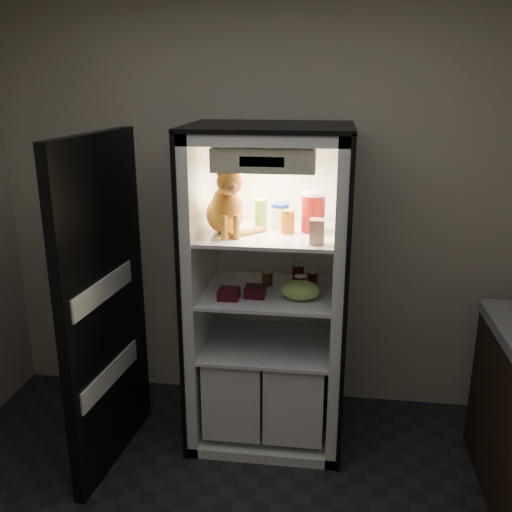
{
  "coord_description": "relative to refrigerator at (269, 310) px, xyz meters",
  "views": [
    {
      "loc": [
        0.35,
        -1.73,
        2.1
      ],
      "look_at": [
        -0.07,
        1.32,
        1.15
      ],
      "focal_mm": 40.0,
      "sensor_mm": 36.0,
      "label": 1
    }
  ],
  "objects": [
    {
      "name": "soda_can_a",
      "position": [
        0.16,
        0.06,
        0.21
      ],
      "size": [
        0.07,
        0.07,
        0.13
      ],
      "color": "black",
      "rests_on": "refrigerator"
    },
    {
      "name": "room_shell",
      "position": [
        0.0,
        -1.38,
        0.83
      ],
      "size": [
        3.6,
        3.6,
        3.6
      ],
      "color": "white",
      "rests_on": "floor"
    },
    {
      "name": "tabby_cat",
      "position": [
        -0.22,
        -0.14,
        0.65
      ],
      "size": [
        0.38,
        0.4,
        0.41
      ],
      "rotation": [
        0.0,
        0.0,
        0.35
      ],
      "color": "orange",
      "rests_on": "refrigerator"
    },
    {
      "name": "berry_box_left",
      "position": [
        -0.2,
        -0.22,
        0.18
      ],
      "size": [
        0.11,
        0.11,
        0.06
      ],
      "primitive_type": "cube",
      "color": "#460B17",
      "rests_on": "refrigerator"
    },
    {
      "name": "soda_can_c",
      "position": [
        0.19,
        -0.13,
        0.21
      ],
      "size": [
        0.07,
        0.07,
        0.12
      ],
      "color": "black",
      "rests_on": "refrigerator"
    },
    {
      "name": "mayo_tub",
      "position": [
        0.06,
        0.03,
        0.57
      ],
      "size": [
        0.1,
        0.1,
        0.14
      ],
      "color": "white",
      "rests_on": "refrigerator"
    },
    {
      "name": "fridge_door",
      "position": [
        -0.85,
        -0.4,
        0.12
      ],
      "size": [
        0.14,
        0.87,
        1.85
      ],
      "rotation": [
        0.0,
        0.0,
        -0.09
      ],
      "color": "black",
      "rests_on": "floor"
    },
    {
      "name": "salsa_jar",
      "position": [
        0.11,
        -0.08,
        0.56
      ],
      "size": [
        0.07,
        0.07,
        0.13
      ],
      "color": "maroon",
      "rests_on": "refrigerator"
    },
    {
      "name": "cream_carton",
      "position": [
        0.28,
        -0.27,
        0.56
      ],
      "size": [
        0.08,
        0.08,
        0.13
      ],
      "primitive_type": "cube",
      "color": "white",
      "rests_on": "refrigerator"
    },
    {
      "name": "berry_box_right",
      "position": [
        -0.06,
        -0.16,
        0.18
      ],
      "size": [
        0.11,
        0.11,
        0.06
      ],
      "primitive_type": "cube",
      "color": "#460B17",
      "rests_on": "refrigerator"
    },
    {
      "name": "refrigerator",
      "position": [
        0.0,
        0.0,
        0.0
      ],
      "size": [
        0.9,
        0.72,
        1.88
      ],
      "color": "white",
      "rests_on": "floor"
    },
    {
      "name": "soda_can_b",
      "position": [
        0.25,
        -0.02,
        0.2
      ],
      "size": [
        0.06,
        0.06,
        0.11
      ],
      "color": "black",
      "rests_on": "refrigerator"
    },
    {
      "name": "parmesan_shaker",
      "position": [
        -0.04,
        -0.05,
        0.59
      ],
      "size": [
        0.07,
        0.07,
        0.18
      ],
      "color": "#23822E",
      "rests_on": "refrigerator"
    },
    {
      "name": "pepper_jar",
      "position": [
        0.25,
        -0.02,
        0.61
      ],
      "size": [
        0.13,
        0.13,
        0.22
      ],
      "color": "maroon",
      "rests_on": "refrigerator"
    },
    {
      "name": "grape_bag",
      "position": [
        0.19,
        -0.18,
        0.2
      ],
      "size": [
        0.22,
        0.16,
        0.11
      ],
      "primitive_type": "ellipsoid",
      "color": "#A6D161",
      "rests_on": "refrigerator"
    },
    {
      "name": "condiment_jar",
      "position": [
        -0.01,
        0.03,
        0.19
      ],
      "size": [
        0.06,
        0.06,
        0.09
      ],
      "color": "#503B17",
      "rests_on": "refrigerator"
    }
  ]
}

